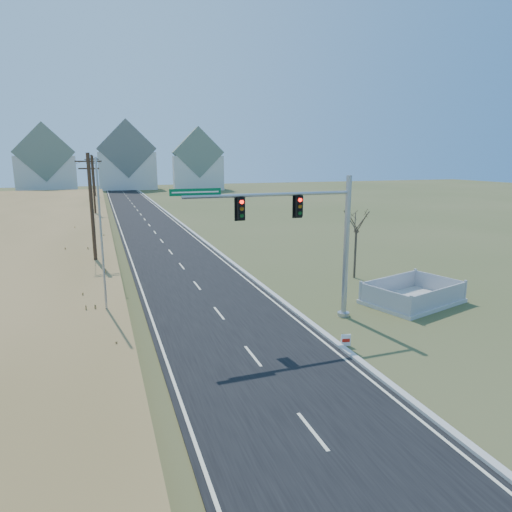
{
  "coord_description": "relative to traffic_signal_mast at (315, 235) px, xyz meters",
  "views": [
    {
      "loc": [
        -6.0,
        -19.83,
        8.69
      ],
      "look_at": [
        1.94,
        3.18,
        3.4
      ],
      "focal_mm": 32.0,
      "sensor_mm": 36.0,
      "label": 1
    }
  ],
  "objects": [
    {
      "name": "ground",
      "position": [
        -4.59,
        -1.39,
        -4.71
      ],
      "size": [
        260.0,
        260.0,
        0.0
      ],
      "primitive_type": "plane",
      "color": "#434B24",
      "rests_on": "ground"
    },
    {
      "name": "road",
      "position": [
        -4.59,
        48.61,
        -4.68
      ],
      "size": [
        8.0,
        180.0,
        0.06
      ],
      "primitive_type": "cube",
      "color": "black",
      "rests_on": "ground"
    },
    {
      "name": "curb",
      "position": [
        -0.44,
        48.61,
        -4.62
      ],
      "size": [
        0.3,
        180.0,
        0.18
      ],
      "primitive_type": "cube",
      "color": "#B2AFA8",
      "rests_on": "ground"
    },
    {
      "name": "utility_pole_near",
      "position": [
        -11.09,
        13.61,
        -0.03
      ],
      "size": [
        1.8,
        0.26,
        9.0
      ],
      "color": "#422D1E",
      "rests_on": "ground"
    },
    {
      "name": "utility_pole_mid",
      "position": [
        -11.09,
        43.61,
        -0.03
      ],
      "size": [
        1.8,
        0.26,
        9.0
      ],
      "color": "#422D1E",
      "rests_on": "ground"
    },
    {
      "name": "utility_pole_far",
      "position": [
        -11.09,
        73.61,
        -0.03
      ],
      "size": [
        1.8,
        0.26,
        9.0
      ],
      "color": "#422D1E",
      "rests_on": "ground"
    },
    {
      "name": "condo_nnw",
      "position": [
        -22.59,
        106.61,
        2.22
      ],
      "size": [
        14.93,
        11.17,
        17.03
      ],
      "rotation": [
        0.0,
        0.0,
        0.07
      ],
      "color": "silver",
      "rests_on": "ground"
    },
    {
      "name": "condo_n",
      "position": [
        -2.59,
        110.61,
        2.9
      ],
      "size": [
        15.27,
        10.2,
        18.54
      ],
      "color": "silver",
      "rests_on": "ground"
    },
    {
      "name": "condo_ne",
      "position": [
        15.41,
        102.61,
        2.12
      ],
      "size": [
        14.12,
        10.51,
        16.52
      ],
      "rotation": [
        0.0,
        0.0,
        -0.1
      ],
      "color": "silver",
      "rests_on": "ground"
    },
    {
      "name": "traffic_signal_mast",
      "position": [
        0.0,
        0.0,
        0.0
      ],
      "size": [
        9.76,
        0.67,
        7.76
      ],
      "rotation": [
        0.0,
        0.0,
        0.02
      ],
      "color": "#9EA0A5",
      "rests_on": "ground"
    },
    {
      "name": "fence_enclosure",
      "position": [
        7.09,
        0.79,
        -4.45
      ],
      "size": [
        6.51,
        5.31,
        1.28
      ],
      "rotation": [
        0.0,
        0.0,
        0.29
      ],
      "color": "#B7B5AD",
      "rests_on": "ground"
    },
    {
      "name": "open_sign",
      "position": [
        -0.1,
        -3.69,
        -4.41
      ],
      "size": [
        0.46,
        0.15,
        0.57
      ],
      "rotation": [
        0.0,
        0.0,
        -0.22
      ],
      "color": "white",
      "rests_on": "ground"
    },
    {
      "name": "flagpole",
      "position": [
        -10.59,
        1.69,
        -1.24
      ],
      "size": [
        0.39,
        0.39,
        8.7
      ],
      "color": "#B7B5AD",
      "rests_on": "ground"
    },
    {
      "name": "bare_tree",
      "position": [
        6.83,
        7.11,
        -0.4
      ],
      "size": [
        2.02,
        2.02,
        5.35
      ],
      "color": "#4C3F33",
      "rests_on": "ground"
    }
  ]
}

